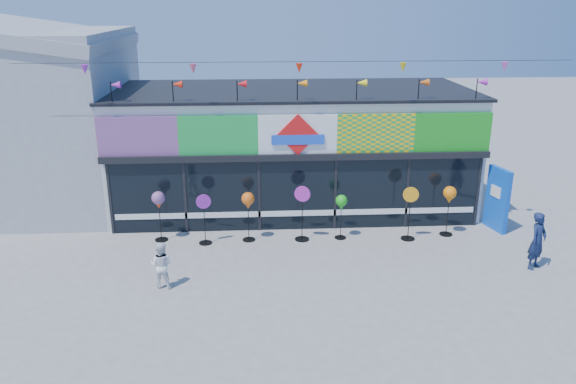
{
  "coord_description": "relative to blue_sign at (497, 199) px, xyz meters",
  "views": [
    {
      "loc": [
        -1.29,
        -13.21,
        6.92
      ],
      "look_at": [
        -0.38,
        2.0,
        1.74
      ],
      "focal_mm": 35.0,
      "sensor_mm": 36.0,
      "label": 1
    }
  ],
  "objects": [
    {
      "name": "kite_shop",
      "position": [
        -6.31,
        2.91,
        1.03
      ],
      "size": [
        16.0,
        5.7,
        5.31
      ],
      "color": "silver",
      "rests_on": "ground"
    },
    {
      "name": "spinner_6",
      "position": [
        -1.69,
        -0.37,
        0.26
      ],
      "size": [
        0.4,
        0.4,
        1.59
      ],
      "color": "black",
      "rests_on": "ground"
    },
    {
      "name": "blue_sign",
      "position": [
        0.0,
        0.0,
        0.0
      ],
      "size": [
        0.39,
        1.02,
        2.02
      ],
      "rotation": [
        0.0,
        0.0,
        0.24
      ],
      "color": "blue",
      "rests_on": "ground"
    },
    {
      "name": "spinner_1",
      "position": [
        -9.15,
        -0.59,
        -0.19
      ],
      "size": [
        0.44,
        0.4,
        1.56
      ],
      "color": "black",
      "rests_on": "ground"
    },
    {
      "name": "neighbour_building",
      "position": [
        -16.31,
        3.96,
        2.19
      ],
      "size": [
        8.18,
        7.2,
        6.87
      ],
      "color": "#A7A9AC",
      "rests_on": "ground"
    },
    {
      "name": "adult_man",
      "position": [
        -0.04,
        -2.78,
        -0.21
      ],
      "size": [
        0.7,
        0.65,
        1.61
      ],
      "primitive_type": "imported",
      "rotation": [
        0.0,
        0.0,
        0.62
      ],
      "color": "#162145",
      "rests_on": "ground"
    },
    {
      "name": "spinner_2",
      "position": [
        -7.85,
        -0.43,
        0.22
      ],
      "size": [
        0.39,
        0.39,
        1.54
      ],
      "color": "black",
      "rests_on": "ground"
    },
    {
      "name": "ground",
      "position": [
        -6.31,
        -3.04,
        -1.02
      ],
      "size": [
        80.0,
        80.0,
        0.0
      ],
      "primitive_type": "plane",
      "color": "gray",
      "rests_on": "ground"
    },
    {
      "name": "spinner_4",
      "position": [
        -5.03,
        -0.43,
        0.11
      ],
      "size": [
        0.36,
        0.36,
        1.41
      ],
      "color": "black",
      "rests_on": "ground"
    },
    {
      "name": "child",
      "position": [
        -10.03,
        -3.25,
        -0.41
      ],
      "size": [
        0.65,
        0.45,
        1.22
      ],
      "primitive_type": "imported",
      "rotation": [
        0.0,
        0.0,
        2.94
      ],
      "color": "white",
      "rests_on": "ground"
    },
    {
      "name": "spinner_3",
      "position": [
        -6.22,
        -0.49,
        -0.1
      ],
      "size": [
        0.48,
        0.44,
        1.73
      ],
      "color": "black",
      "rests_on": "ground"
    },
    {
      "name": "spinner_0",
      "position": [
        -10.52,
        -0.27,
        0.24
      ],
      "size": [
        0.4,
        0.4,
        1.57
      ],
      "color": "black",
      "rests_on": "ground"
    },
    {
      "name": "spinner_5",
      "position": [
        -2.97,
        -0.64,
        -0.13
      ],
      "size": [
        0.47,
        0.43,
        1.68
      ],
      "color": "black",
      "rests_on": "ground"
    }
  ]
}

